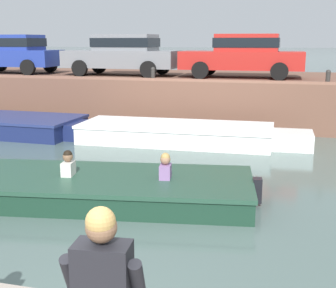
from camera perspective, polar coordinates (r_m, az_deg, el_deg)
The scene contains 11 objects.
ground_plane at distance 9.67m, azimuth 2.32°, elevation -5.17°, with size 400.00×400.00×0.00m, color #4C605B.
far_quay_wall at distance 18.19m, azimuth 8.58°, elevation 5.66°, with size 60.00×6.00×1.62m, color brown.
far_wall_coping at distance 15.26m, azimuth 7.43°, elevation 7.61°, with size 60.00×0.24×0.08m, color brown.
boat_moored_west_navy at distance 16.03m, azimuth -19.62°, elevation 2.24°, with size 6.83×2.41×0.57m.
boat_moored_central_white at distance 13.65m, azimuth 2.07°, elevation 1.25°, with size 6.71×2.19×0.55m.
motorboat_passing at distance 8.92m, azimuth -8.63°, elevation -5.28°, with size 6.50×2.90×0.94m.
car_leftmost_blue at distance 20.41m, azimuth -18.31°, elevation 10.57°, with size 3.88×1.93×1.54m.
car_left_inner_grey at distance 18.27m, azimuth -5.47°, elevation 10.99°, with size 4.41×1.99×1.54m.
car_centre_red at distance 17.23m, azimuth 9.24°, elevation 10.80°, with size 4.37×1.99×1.54m.
mooring_bollard_mid at distance 15.91m, azimuth -1.84°, elevation 8.63°, with size 0.15×0.15×0.45m.
mooring_bollard_east at distance 15.27m, azimuth 18.93°, elevation 7.81°, with size 0.15×0.15×0.45m.
Camera 1 is at (2.00, -3.04, 2.93)m, focal length 50.00 mm.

